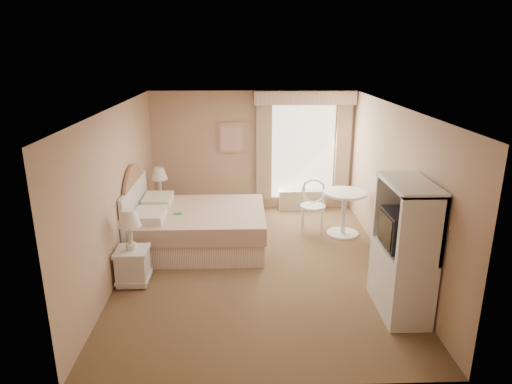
{
  "coord_description": "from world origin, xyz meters",
  "views": [
    {
      "loc": [
        -0.24,
        -6.6,
        3.3
      ],
      "look_at": [
        -0.02,
        0.3,
        1.13
      ],
      "focal_mm": 32.0,
      "sensor_mm": 36.0,
      "label": 1
    }
  ],
  "objects_px": {
    "nightstand_far": "(161,202)",
    "round_table": "(344,206)",
    "armoire": "(403,259)",
    "nightstand_near": "(132,257)",
    "bed": "(192,227)",
    "cafe_chair": "(313,201)"
  },
  "relations": [
    {
      "from": "bed",
      "to": "nightstand_near",
      "type": "distance_m",
      "value": 1.46
    },
    {
      "from": "bed",
      "to": "armoire",
      "type": "xyz_separation_m",
      "value": [
        2.92,
        -2.09,
        0.35
      ]
    },
    {
      "from": "nightstand_far",
      "to": "cafe_chair",
      "type": "xyz_separation_m",
      "value": [
        2.94,
        -0.5,
        0.15
      ]
    },
    {
      "from": "nightstand_near",
      "to": "round_table",
      "type": "bearing_deg",
      "value": 26.73
    },
    {
      "from": "nightstand_near",
      "to": "armoire",
      "type": "relative_size",
      "value": 0.64
    },
    {
      "from": "nightstand_near",
      "to": "armoire",
      "type": "xyz_separation_m",
      "value": [
        3.65,
        -0.83,
        0.31
      ]
    },
    {
      "from": "bed",
      "to": "armoire",
      "type": "bearing_deg",
      "value": -35.58
    },
    {
      "from": "round_table",
      "to": "nightstand_far",
      "type": "bearing_deg",
      "value": 167.6
    },
    {
      "from": "bed",
      "to": "round_table",
      "type": "height_order",
      "value": "bed"
    },
    {
      "from": "nightstand_near",
      "to": "bed",
      "type": "bearing_deg",
      "value": 60.05
    },
    {
      "from": "bed",
      "to": "round_table",
      "type": "distance_m",
      "value": 2.79
    },
    {
      "from": "nightstand_near",
      "to": "armoire",
      "type": "distance_m",
      "value": 3.76
    },
    {
      "from": "cafe_chair",
      "to": "nightstand_near",
      "type": "bearing_deg",
      "value": -133.97
    },
    {
      "from": "nightstand_far",
      "to": "round_table",
      "type": "bearing_deg",
      "value": -12.4
    },
    {
      "from": "round_table",
      "to": "armoire",
      "type": "relative_size",
      "value": 0.47
    },
    {
      "from": "nightstand_far",
      "to": "round_table",
      "type": "height_order",
      "value": "nightstand_far"
    },
    {
      "from": "round_table",
      "to": "cafe_chair",
      "type": "xyz_separation_m",
      "value": [
        -0.53,
        0.26,
        0.01
      ]
    },
    {
      "from": "round_table",
      "to": "cafe_chair",
      "type": "distance_m",
      "value": 0.59
    },
    {
      "from": "nightstand_far",
      "to": "armoire",
      "type": "xyz_separation_m",
      "value": [
        3.65,
        -3.34,
        0.32
      ]
    },
    {
      "from": "nightstand_near",
      "to": "nightstand_far",
      "type": "height_order",
      "value": "nightstand_near"
    },
    {
      "from": "armoire",
      "to": "cafe_chair",
      "type": "bearing_deg",
      "value": 104.1
    },
    {
      "from": "round_table",
      "to": "armoire",
      "type": "bearing_deg",
      "value": -85.9
    }
  ]
}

